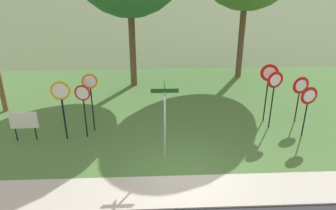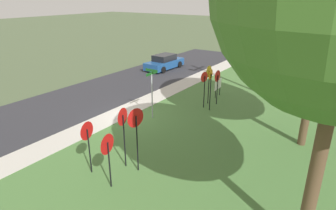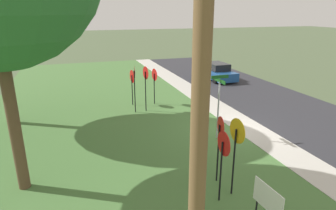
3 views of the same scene
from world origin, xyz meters
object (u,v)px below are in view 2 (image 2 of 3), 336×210
(yield_sign_near_left, at_px, (107,149))
(yield_sign_far_right, at_px, (123,124))
(stop_sign_far_center, at_px, (209,76))
(yield_sign_near_right, at_px, (136,125))
(utility_pole, at_px, (275,25))
(parked_hatchback_near, at_px, (164,62))
(stop_sign_near_left, at_px, (217,80))
(yield_sign_far_left, at_px, (87,136))
(stop_sign_near_right, at_px, (210,81))
(stop_sign_far_left, at_px, (204,82))
(street_name_post, at_px, (152,89))
(notice_board, at_px, (218,85))

(yield_sign_near_left, bearing_deg, yield_sign_far_right, -169.56)
(stop_sign_far_center, relative_size, yield_sign_near_right, 0.93)
(utility_pole, xyz_separation_m, parked_hatchback_near, (-2.58, -10.57, -4.23))
(stop_sign_near_left, distance_m, yield_sign_far_left, 9.95)
(yield_sign_near_right, bearing_deg, stop_sign_near_right, -164.52)
(yield_sign_near_left, relative_size, parked_hatchback_near, 0.49)
(stop_sign_near_right, relative_size, parked_hatchback_near, 0.59)
(stop_sign_far_left, xyz_separation_m, yield_sign_near_left, (9.17, 0.96, -0.06))
(stop_sign_near_left, height_order, yield_sign_far_right, yield_sign_far_right)
(stop_sign_far_center, height_order, yield_sign_far_right, yield_sign_far_right)
(stop_sign_near_left, height_order, stop_sign_near_right, stop_sign_near_right)
(stop_sign_far_left, height_order, yield_sign_far_left, stop_sign_far_left)
(stop_sign_near_left, xyz_separation_m, yield_sign_far_right, (8.79, 0.04, 0.29))
(stop_sign_far_center, xyz_separation_m, parked_hatchback_near, (-6.21, -7.80, -1.23))
(yield_sign_near_right, bearing_deg, street_name_post, -138.15)
(yield_sign_near_right, relative_size, street_name_post, 0.93)
(stop_sign_near_left, bearing_deg, stop_sign_far_left, -21.91)
(stop_sign_near_left, xyz_separation_m, stop_sign_near_right, (1.20, 0.10, 0.21))
(notice_board, bearing_deg, yield_sign_near_right, 4.47)
(stop_sign_far_center, distance_m, yield_sign_far_right, 8.63)
(street_name_post, bearing_deg, yield_sign_near_right, 30.81)
(stop_sign_far_center, bearing_deg, stop_sign_near_left, 106.39)
(yield_sign_far_right, bearing_deg, stop_sign_near_left, 168.87)
(yield_sign_near_left, distance_m, yield_sign_far_right, 1.48)
(stop_sign_far_left, relative_size, yield_sign_far_right, 0.89)
(yield_sign_far_right, bearing_deg, parked_hatchback_near, -161.93)
(stop_sign_near_left, xyz_separation_m, stop_sign_far_left, (0.98, -0.42, 0.02))
(yield_sign_far_right, height_order, utility_pole, utility_pole)
(stop_sign_near_right, relative_size, stop_sign_far_left, 1.12)
(utility_pole, bearing_deg, street_name_post, -29.47)
(stop_sign_near_right, relative_size, yield_sign_far_right, 1.00)
(notice_board, bearing_deg, stop_sign_far_center, -1.20)
(street_name_post, bearing_deg, stop_sign_far_left, 152.88)
(yield_sign_far_left, bearing_deg, notice_board, 169.03)
(street_name_post, xyz_separation_m, parked_hatchback_near, (-10.18, -6.28, -1.12))
(yield_sign_far_left, bearing_deg, yield_sign_far_right, 133.83)
(notice_board, xyz_separation_m, parked_hatchback_near, (-4.60, -7.76, -0.23))
(yield_sign_far_left, bearing_deg, stop_sign_near_left, 165.61)
(stop_sign_far_left, bearing_deg, stop_sign_far_center, -161.71)
(stop_sign_near_right, height_order, stop_sign_far_center, stop_sign_near_right)
(stop_sign_near_left, distance_m, parked_hatchback_near, 10.33)
(yield_sign_far_left, relative_size, parked_hatchback_near, 0.50)
(street_name_post, relative_size, utility_pole, 0.32)
(yield_sign_near_left, height_order, utility_pole, utility_pole)
(yield_sign_far_left, distance_m, street_name_post, 5.90)
(parked_hatchback_near, bearing_deg, stop_sign_near_right, 50.99)
(stop_sign_near_right, xyz_separation_m, stop_sign_far_center, (-1.02, -0.63, -0.01))
(yield_sign_near_left, height_order, yield_sign_far_right, yield_sign_far_right)
(yield_sign_near_left, distance_m, parked_hatchback_near, 18.47)
(stop_sign_near_right, distance_m, yield_sign_far_left, 8.76)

